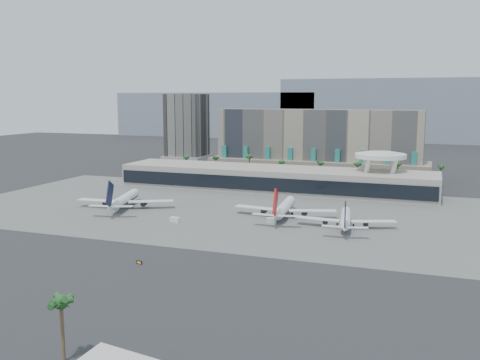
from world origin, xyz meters
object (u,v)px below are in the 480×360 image
(airliner_left, at_px, (124,200))
(airliner_right, at_px, (345,219))
(airliner_centre, at_px, (284,208))
(taxiway_sign, at_px, (139,262))
(service_vehicle_a, at_px, (175,220))
(service_vehicle_b, at_px, (272,220))

(airliner_left, xyz_separation_m, airliner_right, (99.80, -2.20, -0.53))
(airliner_centre, relative_size, taxiway_sign, 19.95)
(airliner_right, bearing_deg, airliner_centre, 152.43)
(airliner_left, xyz_separation_m, service_vehicle_a, (33.92, -16.42, -2.98))
(airliner_centre, distance_m, service_vehicle_b, 11.82)
(airliner_centre, distance_m, taxiway_sign, 80.17)
(airliner_left, bearing_deg, taxiway_sign, -70.00)
(service_vehicle_a, relative_size, service_vehicle_b, 1.09)
(airliner_right, distance_m, service_vehicle_b, 29.23)
(airliner_left, bearing_deg, service_vehicle_a, -40.93)
(service_vehicle_b, distance_m, taxiway_sign, 68.78)
(airliner_centre, distance_m, service_vehicle_a, 45.56)
(airliner_left, height_order, airliner_centre, airliner_left)
(airliner_centre, relative_size, airliner_right, 1.13)
(airliner_left, bearing_deg, airliner_right, -16.36)
(airliner_right, relative_size, service_vehicle_a, 9.51)
(service_vehicle_a, xyz_separation_m, taxiway_sign, (14.51, -52.48, -0.51))
(airliner_left, relative_size, service_vehicle_a, 10.77)
(airliner_right, height_order, service_vehicle_a, airliner_right)
(airliner_centre, height_order, airliner_right, airliner_centre)
(airliner_left, distance_m, service_vehicle_b, 70.90)
(service_vehicle_a, distance_m, taxiway_sign, 54.45)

